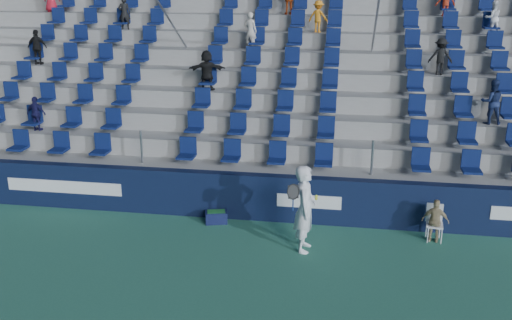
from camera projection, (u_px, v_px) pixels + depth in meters
The scene contains 7 objects.
ground at pixel (225, 279), 11.74m from camera, with size 70.00×70.00×0.00m, color #32755C.
sponsor_wall at pixel (251, 196), 14.51m from camera, with size 24.00×0.32×1.20m.
grandstand at pixel (276, 97), 18.82m from camera, with size 24.00×8.17×6.63m.
tennis_player at pixel (305, 209), 12.72m from camera, with size 0.69×0.75×2.01m.
line_judge_chair at pixel (434, 220), 13.39m from camera, with size 0.42×0.43×0.87m.
line_judge at pixel (435, 221), 13.25m from camera, with size 0.62×0.26×1.05m, color tan.
ball_bin at pixel (216, 216), 14.40m from camera, with size 0.62×0.49×0.31m.
Camera 1 is at (2.29, -10.17, 5.97)m, focal length 40.00 mm.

